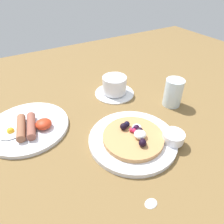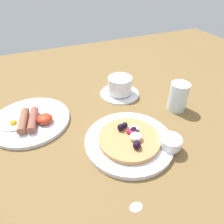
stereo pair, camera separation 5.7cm
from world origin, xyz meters
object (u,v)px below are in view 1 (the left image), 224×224
(breakfast_plate, at_px, (28,127))
(coffee_saucer, at_px, (114,93))
(coffee_cup, at_px, (115,84))
(teaspoon, at_px, (140,221))
(water_glass, at_px, (172,92))
(syrup_ramekin, at_px, (173,137))
(pancake_plate, at_px, (133,139))

(breakfast_plate, height_order, coffee_saucer, breakfast_plate)
(coffee_cup, xyz_separation_m, teaspoon, (-0.20, -0.42, -0.04))
(breakfast_plate, xyz_separation_m, coffee_cup, (0.32, 0.04, 0.03))
(water_glass, bearing_deg, syrup_ramekin, -132.07)
(pancake_plate, bearing_deg, teaspoon, -121.04)
(pancake_plate, xyz_separation_m, breakfast_plate, (-0.24, 0.20, -0.00))
(coffee_saucer, relative_size, coffee_cup, 1.42)
(water_glass, bearing_deg, coffee_cup, 130.42)
(pancake_plate, height_order, teaspoon, pancake_plate)
(coffee_cup, bearing_deg, syrup_ramekin, -90.00)
(syrup_ramekin, distance_m, water_glass, 0.20)
(coffee_cup, bearing_deg, coffee_saucer, -131.69)
(pancake_plate, distance_m, coffee_saucer, 0.25)
(breakfast_plate, xyz_separation_m, water_glass, (0.46, -0.12, 0.04))
(breakfast_plate, relative_size, teaspoon, 1.45)
(teaspoon, bearing_deg, water_glass, 39.13)
(syrup_ramekin, height_order, water_glass, water_glass)
(water_glass, bearing_deg, breakfast_plate, 165.41)
(syrup_ramekin, xyz_separation_m, coffee_cup, (0.00, 0.30, 0.01))
(coffee_saucer, xyz_separation_m, teaspoon, (-0.20, -0.42, -0.00))
(syrup_ramekin, height_order, teaspoon, syrup_ramekin)
(syrup_ramekin, xyz_separation_m, breakfast_plate, (-0.32, 0.27, -0.02))
(coffee_cup, distance_m, teaspoon, 0.47)
(breakfast_plate, distance_m, coffee_saucer, 0.32)
(breakfast_plate, bearing_deg, water_glass, -14.59)
(coffee_cup, relative_size, water_glass, 1.08)
(coffee_saucer, height_order, teaspoon, coffee_saucer)
(coffee_saucer, distance_m, coffee_cup, 0.04)
(syrup_ramekin, distance_m, coffee_saucer, 0.30)
(teaspoon, distance_m, water_glass, 0.43)
(teaspoon, bearing_deg, coffee_cup, 65.07)
(pancake_plate, height_order, breakfast_plate, pancake_plate)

